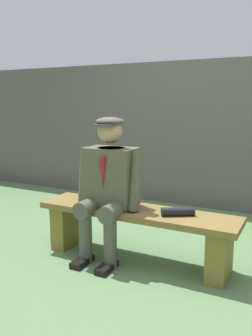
{
  "coord_description": "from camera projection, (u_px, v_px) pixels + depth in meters",
  "views": [
    {
      "loc": [
        -1.26,
        2.63,
        1.35
      ],
      "look_at": [
        0.1,
        0.0,
        0.81
      ],
      "focal_mm": 37.91,
      "sensor_mm": 36.0,
      "label": 1
    }
  ],
  "objects": [
    {
      "name": "stadium_wall",
      "position": [
        200.0,
        135.0,
        4.63
      ],
      "size": [
        12.0,
        0.24,
        1.88
      ],
      "primitive_type": "cube",
      "color": "#524F47",
      "rests_on": "ground"
    },
    {
      "name": "bench",
      "position": [
        136.0,
        225.0,
        3.06
      ],
      "size": [
        1.76,
        0.41,
        0.46
      ],
      "color": "brown",
      "rests_on": "ground"
    },
    {
      "name": "rolled_magazine",
      "position": [
        178.0,
        212.0,
        2.85
      ],
      "size": [
        0.27,
        0.2,
        0.07
      ],
      "primitive_type": "cylinder",
      "rotation": [
        0.0,
        1.57,
        0.53
      ],
      "color": "black",
      "rests_on": "bench"
    },
    {
      "name": "seated_man",
      "position": [
        108.0,
        182.0,
        3.05
      ],
      "size": [
        0.6,
        0.56,
        1.24
      ],
      "color": "#505138",
      "rests_on": "ground"
    },
    {
      "name": "ground_plane",
      "position": [
        136.0,
        259.0,
        3.11
      ],
      "size": [
        30.0,
        30.0,
        0.0
      ],
      "primitive_type": "plane",
      "color": "#5A7E4D"
    }
  ]
}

